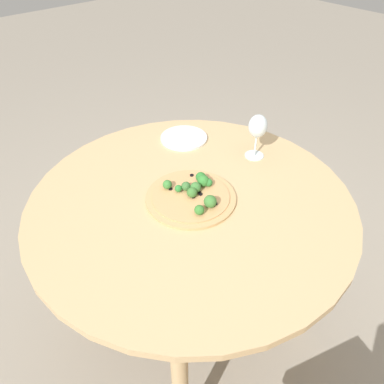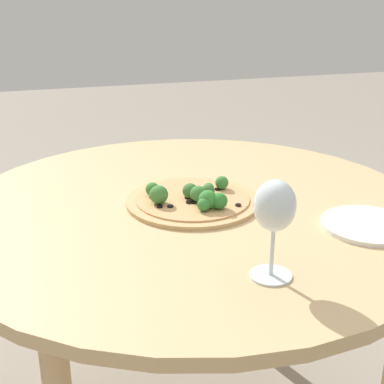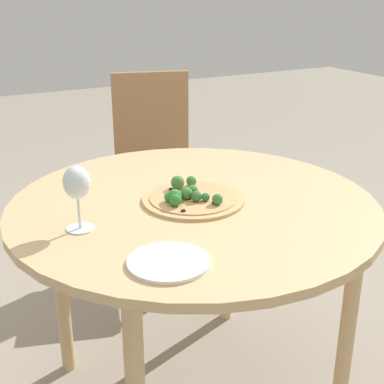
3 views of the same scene
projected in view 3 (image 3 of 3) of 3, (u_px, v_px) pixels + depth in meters
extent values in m
cylinder|color=tan|center=(193.00, 205.00, 1.67)|extent=(1.15, 1.15, 0.03)
cylinder|color=tan|center=(347.00, 335.00, 1.68)|extent=(0.05, 0.05, 0.73)
cylinder|color=tan|center=(61.00, 286.00, 1.95)|extent=(0.05, 0.05, 0.73)
cylinder|color=tan|center=(227.00, 244.00, 2.26)|extent=(0.05, 0.05, 0.73)
cube|color=#997047|center=(157.00, 187.00, 2.63)|extent=(0.50, 0.50, 0.04)
cube|color=#997047|center=(151.00, 123.00, 2.70)|extent=(0.37, 0.14, 0.52)
cylinder|color=#997047|center=(127.00, 249.00, 2.53)|extent=(0.04, 0.04, 0.44)
cylinder|color=#997047|center=(197.00, 243.00, 2.59)|extent=(0.04, 0.04, 0.44)
cylinder|color=#997047|center=(122.00, 220.00, 2.84)|extent=(0.04, 0.04, 0.44)
cylinder|color=#997047|center=(185.00, 215.00, 2.90)|extent=(0.04, 0.04, 0.44)
cylinder|color=tan|center=(192.00, 199.00, 1.67)|extent=(0.32, 0.32, 0.01)
cylinder|color=tan|center=(192.00, 197.00, 1.66)|extent=(0.27, 0.27, 0.00)
sphere|color=#317E35|center=(169.00, 197.00, 1.62)|extent=(0.03, 0.03, 0.03)
sphere|color=#387930|center=(191.00, 181.00, 1.75)|extent=(0.03, 0.03, 0.03)
sphere|color=#3D6E36|center=(196.00, 196.00, 1.62)|extent=(0.03, 0.03, 0.03)
sphere|color=#2D782E|center=(175.00, 200.00, 1.59)|extent=(0.04, 0.04, 0.04)
sphere|color=#358133|center=(175.00, 196.00, 1.61)|extent=(0.04, 0.04, 0.04)
sphere|color=#3C7230|center=(192.00, 191.00, 1.66)|extent=(0.04, 0.04, 0.04)
sphere|color=#2E7C33|center=(206.00, 197.00, 1.63)|extent=(0.03, 0.03, 0.03)
sphere|color=#41822B|center=(189.00, 193.00, 1.66)|extent=(0.03, 0.03, 0.03)
sphere|color=#3F7935|center=(178.00, 182.00, 1.72)|extent=(0.04, 0.04, 0.04)
sphere|color=#3A7C36|center=(217.00, 199.00, 1.60)|extent=(0.03, 0.03, 0.03)
sphere|color=#3E7937|center=(186.00, 193.00, 1.64)|extent=(0.04, 0.04, 0.04)
cylinder|color=black|center=(182.00, 196.00, 1.66)|extent=(0.01, 0.01, 0.00)
cylinder|color=black|center=(183.00, 211.00, 1.56)|extent=(0.01, 0.01, 0.00)
cylinder|color=black|center=(172.00, 192.00, 1.70)|extent=(0.01, 0.01, 0.00)
cylinder|color=black|center=(192.00, 195.00, 1.67)|extent=(0.01, 0.01, 0.00)
cylinder|color=black|center=(171.00, 189.00, 1.72)|extent=(0.01, 0.01, 0.00)
cylinder|color=black|center=(214.00, 202.00, 1.61)|extent=(0.01, 0.01, 0.00)
cylinder|color=black|center=(189.00, 196.00, 1.66)|extent=(0.01, 0.01, 0.00)
cylinder|color=black|center=(183.00, 197.00, 1.65)|extent=(0.01, 0.01, 0.00)
cylinder|color=silver|center=(80.00, 228.00, 1.48)|extent=(0.08, 0.08, 0.00)
cylinder|color=silver|center=(79.00, 213.00, 1.46)|extent=(0.01, 0.01, 0.09)
ellipsoid|color=silver|center=(77.00, 182.00, 1.43)|extent=(0.07, 0.07, 0.09)
cylinder|color=silver|center=(168.00, 262.00, 1.29)|extent=(0.20, 0.20, 0.01)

